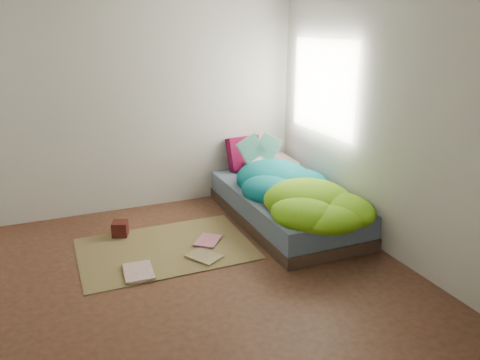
% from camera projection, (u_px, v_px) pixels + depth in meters
% --- Properties ---
extents(ground, '(3.50, 3.50, 0.00)m').
position_uv_depth(ground, '(198.00, 273.00, 4.04)').
color(ground, '#402618').
rests_on(ground, ground).
extents(room_walls, '(3.54, 3.54, 2.62)m').
position_uv_depth(room_walls, '(194.00, 82.00, 3.53)').
color(room_walls, beige).
rests_on(room_walls, ground).
extents(bed, '(1.00, 2.00, 0.34)m').
position_uv_depth(bed, '(285.00, 206.00, 5.06)').
color(bed, '#34271C').
rests_on(bed, ground).
extents(duvet, '(0.96, 1.84, 0.34)m').
position_uv_depth(duvet, '(296.00, 182.00, 4.76)').
color(duvet, '#076C73').
rests_on(duvet, bed).
extents(rug, '(1.60, 1.10, 0.01)m').
position_uv_depth(rug, '(166.00, 249.00, 4.46)').
color(rug, brown).
rests_on(rug, ground).
extents(pillow_floral, '(0.65, 0.48, 0.13)m').
position_uv_depth(pillow_floral, '(272.00, 166.00, 5.67)').
color(pillow_floral, beige).
rests_on(pillow_floral, bed).
extents(pillow_magenta, '(0.42, 0.17, 0.41)m').
position_uv_depth(pillow_magenta, '(244.00, 153.00, 5.72)').
color(pillow_magenta, '#490421').
rests_on(pillow_magenta, bed).
extents(open_book, '(0.44, 0.14, 0.26)m').
position_uv_depth(open_book, '(260.00, 139.00, 5.25)').
color(open_book, '#2B8435').
rests_on(open_book, duvet).
extents(wooden_box, '(0.19, 0.19, 0.15)m').
position_uv_depth(wooden_box, '(120.00, 229.00, 4.71)').
color(wooden_box, '#34120B').
rests_on(wooden_box, rug).
extents(floor_book_a, '(0.27, 0.35, 0.03)m').
position_uv_depth(floor_book_a, '(124.00, 274.00, 3.97)').
color(floor_book_a, silver).
rests_on(floor_book_a, rug).
extents(floor_book_b, '(0.35, 0.36, 0.03)m').
position_uv_depth(floor_book_b, '(198.00, 240.00, 4.61)').
color(floor_book_b, '#D17984').
rests_on(floor_book_b, rug).
extents(floor_book_c, '(0.34, 0.37, 0.02)m').
position_uv_depth(floor_book_c, '(196.00, 261.00, 4.19)').
color(floor_book_c, tan).
rests_on(floor_book_c, rug).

